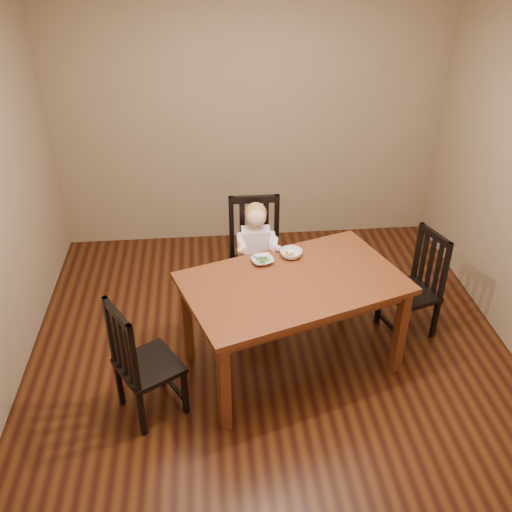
{
  "coord_description": "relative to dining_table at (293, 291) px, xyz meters",
  "views": [
    {
      "loc": [
        -0.47,
        -3.63,
        3.19
      ],
      "look_at": [
        -0.1,
        0.25,
        0.79
      ],
      "focal_mm": 40.0,
      "sensor_mm": 36.0,
      "label": 1
    }
  ],
  "objects": [
    {
      "name": "fork",
      "position": [
        -0.24,
        0.24,
        0.14
      ],
      "size": [
        0.1,
        0.08,
        0.05
      ],
      "rotation": [
        0.0,
        0.0,
        0.95
      ],
      "color": "silver",
      "rests_on": "bowl_peas"
    },
    {
      "name": "dining_table",
      "position": [
        0.0,
        0.0,
        0.0
      ],
      "size": [
        1.84,
        1.44,
        0.81
      ],
      "rotation": [
        0.0,
        0.0,
        0.33
      ],
      "color": "#542B13",
      "rests_on": "room"
    },
    {
      "name": "bowl_peas",
      "position": [
        -0.21,
        0.27,
        0.11
      ],
      "size": [
        0.2,
        0.2,
        0.04
      ],
      "primitive_type": "imported",
      "rotation": [
        0.0,
        0.0,
        0.21
      ],
      "color": "white",
      "rests_on": "dining_table"
    },
    {
      "name": "room",
      "position": [
        -0.14,
        0.16,
        0.64
      ],
      "size": [
        4.01,
        4.01,
        2.71
      ],
      "color": "#48250F",
      "rests_on": "ground"
    },
    {
      "name": "chair_child",
      "position": [
        -0.21,
        0.79,
        -0.2
      ],
      "size": [
        0.46,
        0.44,
        1.07
      ],
      "rotation": [
        0.0,
        0.0,
        3.14
      ],
      "color": "black",
      "rests_on": "room"
    },
    {
      "name": "bowl_veg",
      "position": [
        0.03,
        0.34,
        0.12
      ],
      "size": [
        0.23,
        0.23,
        0.06
      ],
      "primitive_type": "imported",
      "rotation": [
        0.0,
        0.0,
        0.32
      ],
      "color": "white",
      "rests_on": "dining_table"
    },
    {
      "name": "chair_left",
      "position": [
        -1.12,
        -0.42,
        -0.25
      ],
      "size": [
        0.56,
        0.57,
        0.97
      ],
      "rotation": [
        0.0,
        0.0,
        -1.03
      ],
      "color": "black",
      "rests_on": "room"
    },
    {
      "name": "toddler",
      "position": [
        -0.21,
        0.74,
        -0.06
      ],
      "size": [
        0.33,
        0.41,
        0.56
      ],
      "primitive_type": null,
      "rotation": [
        0.0,
        0.0,
        3.14
      ],
      "color": "white",
      "rests_on": "chair_child"
    },
    {
      "name": "chair_right",
      "position": [
        1.1,
        0.34,
        -0.26
      ],
      "size": [
        0.49,
        0.51,
        0.94
      ],
      "rotation": [
        0.0,
        0.0,
        1.89
      ],
      "color": "black",
      "rests_on": "room"
    }
  ]
}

